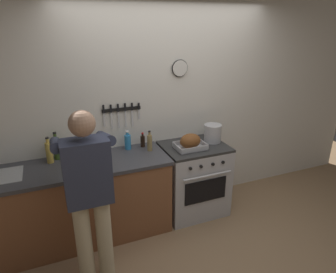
% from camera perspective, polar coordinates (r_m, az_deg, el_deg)
% --- Properties ---
extents(ground_plane, '(8.00, 8.00, 0.00)m').
position_cam_1_polar(ground_plane, '(3.30, 9.34, -23.29)').
color(ground_plane, '#937251').
extents(wall_back, '(6.00, 0.13, 2.60)m').
position_cam_1_polar(wall_back, '(3.71, -0.36, 5.50)').
color(wall_back, white).
rests_on(wall_back, ground).
extents(counter_block, '(2.03, 0.65, 0.90)m').
position_cam_1_polar(counter_block, '(3.48, -17.18, -11.87)').
color(counter_block, brown).
rests_on(counter_block, ground).
extents(stove, '(0.76, 0.67, 0.90)m').
position_cam_1_polar(stove, '(3.81, 4.84, -7.97)').
color(stove, '#BCBCC1').
rests_on(stove, ground).
extents(person_cook, '(0.51, 0.63, 1.66)m').
position_cam_1_polar(person_cook, '(2.66, -14.80, -9.89)').
color(person_cook, '#C6B793').
rests_on(person_cook, ground).
extents(roasting_pan, '(0.35, 0.26, 0.18)m').
position_cam_1_polar(roasting_pan, '(3.49, 4.25, -1.05)').
color(roasting_pan, '#B7B7BC').
rests_on(roasting_pan, stove).
extents(stock_pot, '(0.21, 0.21, 0.22)m').
position_cam_1_polar(stock_pot, '(3.73, 8.47, 0.63)').
color(stock_pot, '#B7B7BC').
rests_on(stock_pot, stove).
extents(cutting_board, '(0.36, 0.24, 0.02)m').
position_cam_1_polar(cutting_board, '(3.16, -15.79, -5.70)').
color(cutting_board, tan).
rests_on(cutting_board, counter_block).
extents(bottle_soy_sauce, '(0.05, 0.05, 0.18)m').
position_cam_1_polar(bottle_soy_sauce, '(3.56, -4.82, -0.85)').
color(bottle_soy_sauce, black).
rests_on(bottle_soy_sauce, counter_block).
extents(bottle_olive_oil, '(0.07, 0.07, 0.30)m').
position_cam_1_polar(bottle_olive_oil, '(3.42, -20.38, -2.04)').
color(bottle_olive_oil, '#385623').
rests_on(bottle_olive_oil, counter_block).
extents(bottle_vinegar, '(0.06, 0.06, 0.24)m').
position_cam_1_polar(bottle_vinegar, '(3.43, -3.51, -1.13)').
color(bottle_vinegar, '#997F4C').
rests_on(bottle_vinegar, counter_block).
extents(bottle_dish_soap, '(0.07, 0.07, 0.22)m').
position_cam_1_polar(bottle_dish_soap, '(3.50, -7.65, -0.95)').
color(bottle_dish_soap, '#338CCC').
rests_on(bottle_dish_soap, counter_block).
extents(bottle_cooking_oil, '(0.07, 0.07, 0.28)m').
position_cam_1_polar(bottle_cooking_oil, '(3.36, -21.62, -2.77)').
color(bottle_cooking_oil, gold).
rests_on(bottle_cooking_oil, counter_block).
extents(bottle_hot_sauce, '(0.05, 0.05, 0.17)m').
position_cam_1_polar(bottle_hot_sauce, '(3.35, -17.45, -3.21)').
color(bottle_hot_sauce, red).
rests_on(bottle_hot_sauce, counter_block).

